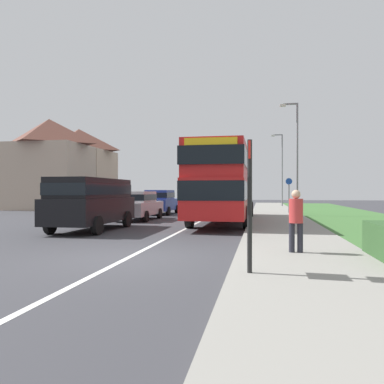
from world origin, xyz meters
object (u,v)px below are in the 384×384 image
Objects in this scene: parked_van_black at (92,199)px; parked_car_silver at (138,204)px; cycle_route_sign at (289,194)px; double_decker_bus at (224,181)px; street_lamp_far at (281,165)px; pedestrian_at_stop at (296,218)px; bus_stop_sign at (250,197)px; parked_car_blue at (160,201)px; street_lamp_mid at (296,151)px.

parked_car_silver is (0.13, 5.56, -0.39)m from parked_van_black.
double_decker_bus is at bearing -117.56° from cycle_route_sign.
double_decker_bus is 19.92m from street_lamp_far.
pedestrian_at_stop is (7.78, -4.96, -0.31)m from parked_van_black.
parked_van_black is 9.23m from pedestrian_at_stop.
street_lamp_far is at bearing 85.96° from bus_stop_sign.
parked_car_blue is 2.48× the size of pedestrian_at_stop.
street_lamp_far is (3.87, 19.42, 2.08)m from double_decker_bus.
pedestrian_at_stop is 15.30m from street_lamp_mid.
cycle_route_sign is 0.35× the size of street_lamp_mid.
cycle_route_sign is 3.35m from street_lamp_mid.
parked_car_silver is at bearing 88.67° from parked_van_black.
parked_car_blue is at bearing 129.65° from double_decker_bus.
double_decker_bus is at bearing -50.35° from parked_car_blue.
street_lamp_far reaches higher than bus_stop_sign.
pedestrian_at_stop is 0.23× the size of street_lamp_mid.
street_lamp_far is (-0.15, 14.15, 0.07)m from street_lamp_mid.
pedestrian_at_stop reaches higher than parked_car_silver.
pedestrian_at_stop is 2.80m from bus_stop_sign.
bus_stop_sign is at bearing -112.87° from pedestrian_at_stop.
parked_van_black is at bearing -126.65° from cycle_route_sign.
street_lamp_far reaches higher than parked_car_blue.
parked_car_blue is (0.00, 10.79, -0.36)m from parked_van_black.
street_lamp_far reaches higher than parked_car_silver.
parked_van_black is 0.70× the size of street_lamp_mid.
street_lamp_mid reaches higher than pedestrian_at_stop.
cycle_route_sign is at bearing 62.44° from double_decker_bus.
parked_car_blue is (-5.07, 6.12, -1.21)m from double_decker_bus.
double_decker_bus reaches higher than parked_car_silver.
cycle_route_sign is 12.54m from street_lamp_far.
parked_van_black is 5.58m from parked_car_silver.
double_decker_bus reaches higher than cycle_route_sign.
bus_stop_sign reaches higher than cycle_route_sign.
pedestrian_at_stop is at bearing -93.56° from cycle_route_sign.
parked_car_blue is at bearing -173.04° from cycle_route_sign.
cycle_route_sign is at bearing 35.94° from parked_car_silver.
cycle_route_sign is (8.70, 6.31, 0.54)m from parked_car_silver.
street_lamp_far reaches higher than double_decker_bus.
cycle_route_sign reaches higher than parked_car_blue.
cycle_route_sign is (8.83, 11.87, 0.14)m from parked_van_black.
parked_car_silver is at bearing -153.94° from street_lamp_mid.
parked_car_blue is at bearing 91.41° from parked_car_silver.
street_lamp_far is (8.94, 24.09, 2.94)m from parked_van_black.
parked_car_silver is 10.50m from street_lamp_mid.
double_decker_bus is 1.48× the size of street_lamp_far.
parked_van_black is 25.87m from street_lamp_far.
street_lamp_mid is (9.10, 9.95, 2.87)m from parked_van_black.
parked_van_black is 2.01× the size of cycle_route_sign.
street_lamp_far is (8.82, 18.53, 3.33)m from parked_car_silver.
parked_car_blue is at bearing -123.92° from street_lamp_far.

